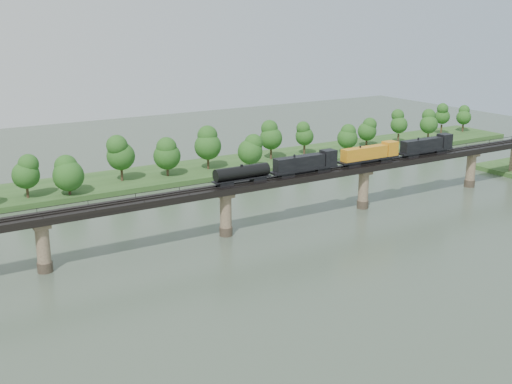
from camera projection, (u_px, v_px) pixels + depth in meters
ground at (304, 281)px, 119.75m from camera, size 400.00×400.00×0.00m
far_bank at (136, 179)px, 189.28m from camera, size 300.00×24.00×1.60m
bridge at (226, 212)px, 142.88m from camera, size 236.00×30.00×11.50m
bridge_superstructure at (225, 185)px, 141.16m from camera, size 220.00×4.90×0.75m
far_treeline at (113, 159)px, 179.30m from camera, size 289.06×17.54×13.60m
freight_train at (349, 157)px, 158.04m from camera, size 73.07×2.85×5.03m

